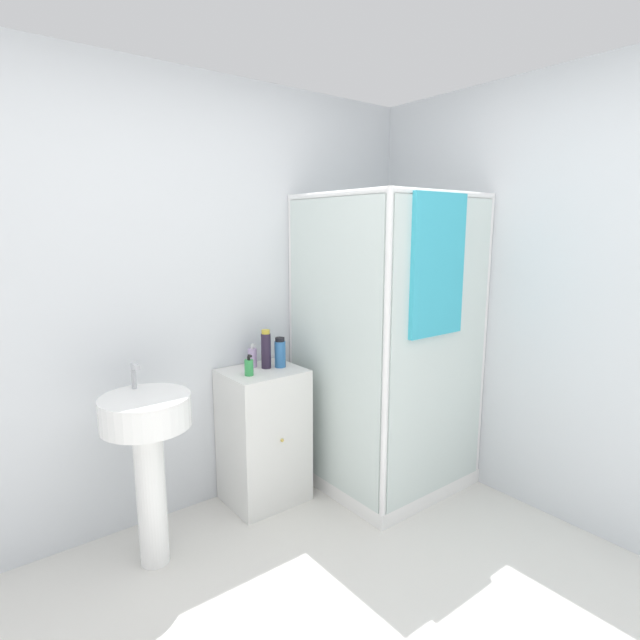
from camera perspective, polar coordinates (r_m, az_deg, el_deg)
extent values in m
cube|color=silver|center=(2.91, -16.70, 2.02)|extent=(6.40, 0.06, 2.50)
cube|color=silver|center=(2.94, 31.84, 0.94)|extent=(0.06, 6.40, 2.50)
cube|color=white|center=(3.55, 7.13, -16.62)|extent=(0.90, 0.90, 0.09)
cylinder|color=white|center=(3.84, 7.44, -0.52)|extent=(0.04, 0.04, 1.86)
cylinder|color=white|center=(3.29, -3.18, -2.27)|extent=(0.04, 0.04, 1.86)
cylinder|color=white|center=(3.31, 18.10, -2.74)|extent=(0.04, 0.04, 1.86)
cylinder|color=white|center=(2.65, 7.54, -5.49)|extent=(0.04, 0.04, 1.86)
cylinder|color=white|center=(2.88, 14.19, 13.88)|extent=(0.86, 0.04, 0.04)
cylinder|color=white|center=(3.48, 2.67, 13.54)|extent=(0.86, 0.04, 0.04)
cylinder|color=white|center=(2.88, 1.69, 14.19)|extent=(0.04, 0.86, 0.04)
cylinder|color=white|center=(3.49, 12.97, 13.28)|extent=(0.04, 0.86, 0.04)
cube|color=silver|center=(2.95, 13.61, -3.52)|extent=(0.82, 0.01, 1.73)
cube|color=silver|center=(2.95, 1.41, -3.25)|extent=(0.01, 0.82, 1.73)
cylinder|color=#B7BABF|center=(3.68, 5.81, -3.22)|extent=(0.02, 0.02, 1.40)
cylinder|color=#B7BABF|center=(3.55, 6.59, 7.97)|extent=(0.07, 0.07, 0.04)
cube|color=#38ADC6|center=(2.80, 13.36, 6.08)|extent=(0.41, 0.03, 0.78)
cube|color=silver|center=(3.13, -6.46, -12.99)|extent=(0.46, 0.39, 0.83)
sphere|color=gold|center=(2.95, -4.34, -13.55)|extent=(0.02, 0.02, 0.02)
cylinder|color=white|center=(2.73, -18.72, -18.47)|extent=(0.14, 0.14, 0.72)
cylinder|color=white|center=(2.55, -19.30, -9.83)|extent=(0.42, 0.42, 0.15)
cylinder|color=#B7BABF|center=(2.64, -20.53, -6.00)|extent=(0.02, 0.02, 0.13)
cube|color=#B7BABF|center=(2.60, -20.37, -5.03)|extent=(0.02, 0.07, 0.02)
cylinder|color=green|center=(2.88, -8.12, -5.40)|extent=(0.05, 0.05, 0.09)
cylinder|color=black|center=(2.87, -8.15, -4.34)|extent=(0.02, 0.02, 0.02)
cube|color=black|center=(2.86, -8.03, -4.08)|extent=(0.01, 0.03, 0.01)
cylinder|color=#281E33|center=(3.00, -6.19, -3.54)|extent=(0.06, 0.06, 0.21)
cylinder|color=gold|center=(2.98, -6.23, -1.35)|extent=(0.05, 0.05, 0.02)
cylinder|color=#2D66A3|center=(3.02, -4.59, -3.92)|extent=(0.07, 0.07, 0.16)
cylinder|color=black|center=(3.00, -4.61, -2.23)|extent=(0.06, 0.06, 0.02)
cylinder|color=#B299C6|center=(3.05, -7.73, -4.31)|extent=(0.05, 0.05, 0.11)
cylinder|color=silver|center=(3.04, -7.76, -3.11)|extent=(0.02, 0.02, 0.02)
cube|color=silver|center=(3.02, -7.64, -2.86)|extent=(0.01, 0.03, 0.01)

